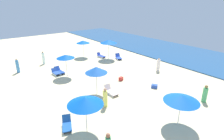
% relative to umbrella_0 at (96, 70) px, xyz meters
% --- Properties ---
extents(ground_plane, '(60.00, 60.00, 0.00)m').
position_rel_umbrella_0_xyz_m(ground_plane, '(-2.80, -6.70, -2.32)').
color(ground_plane, beige).
extents(ocean, '(60.00, 11.02, 0.12)m').
position_rel_umbrella_0_xyz_m(ocean, '(-2.80, 17.79, -2.26)').
color(ocean, '#295687').
rests_on(ocean, ground_plane).
extents(umbrella_0, '(1.97, 1.97, 2.60)m').
position_rel_umbrella_0_xyz_m(umbrella_0, '(0.00, 0.00, 0.00)').
color(umbrella_0, silver).
rests_on(umbrella_0, ground_plane).
extents(lounge_chair_0_0, '(1.49, 0.68, 0.72)m').
position_rel_umbrella_0_xyz_m(lounge_chair_0_0, '(0.79, 0.99, -2.09)').
color(lounge_chair_0_0, silver).
rests_on(lounge_chair_0_0, ground_plane).
extents(umbrella_1, '(1.97, 1.97, 2.46)m').
position_rel_umbrella_0_xyz_m(umbrella_1, '(-10.89, 4.82, -0.06)').
color(umbrella_1, silver).
rests_on(umbrella_1, ground_plane).
extents(umbrella_2, '(2.35, 2.35, 2.72)m').
position_rel_umbrella_0_xyz_m(umbrella_2, '(-7.87, 7.20, 0.18)').
color(umbrella_2, silver).
rests_on(umbrella_2, ground_plane).
extents(lounge_chair_2_0, '(1.49, 1.11, 0.72)m').
position_rel_umbrella_0_xyz_m(lounge_chair_2_0, '(-6.84, 8.19, -2.07)').
color(lounge_chair_2_0, silver).
rests_on(lounge_chair_2_0, ground_plane).
extents(lounge_chair_2_1, '(1.47, 0.73, 0.65)m').
position_rel_umbrella_0_xyz_m(lounge_chair_2_1, '(-9.08, 6.67, -2.09)').
color(lounge_chair_2_1, silver).
rests_on(lounge_chair_2_1, ground_plane).
extents(umbrella_3, '(2.27, 2.27, 2.52)m').
position_rel_umbrella_0_xyz_m(umbrella_3, '(3.93, -3.36, -0.05)').
color(umbrella_3, silver).
rests_on(umbrella_3, ground_plane).
extents(lounge_chair_3_0, '(1.40, 1.04, 0.72)m').
position_rel_umbrella_0_xyz_m(lounge_chair_3_0, '(2.82, -4.24, -2.08)').
color(lounge_chair_3_0, silver).
rests_on(lounge_chair_3_0, ground_plane).
extents(umbrella_4, '(2.34, 2.34, 2.26)m').
position_rel_umbrella_0_xyz_m(umbrella_4, '(7.12, 1.98, -0.29)').
color(umbrella_4, silver).
rests_on(umbrella_4, ground_plane).
extents(umbrella_5, '(1.95, 1.95, 2.50)m').
position_rel_umbrella_0_xyz_m(umbrella_5, '(-5.46, -0.39, -0.02)').
color(umbrella_5, silver).
rests_on(umbrella_5, ground_plane).
extents(lounge_chair_5_0, '(1.31, 0.75, 0.68)m').
position_rel_umbrella_0_xyz_m(lounge_chair_5_0, '(-6.64, -1.20, -2.06)').
color(lounge_chair_5_0, silver).
rests_on(lounge_chair_5_0, ground_plane).
extents(lounge_chair_5_1, '(1.50, 0.81, 0.74)m').
position_rel_umbrella_0_xyz_m(lounge_chair_5_1, '(-6.78, -0.74, -2.07)').
color(lounge_chair_5_1, silver).
rests_on(lounge_chair_5_1, ground_plane).
extents(beachgoer_0, '(0.53, 0.53, 1.52)m').
position_rel_umbrella_0_xyz_m(beachgoer_0, '(6.69, 6.33, -1.62)').
color(beachgoer_0, '#4BAE6B').
rests_on(beachgoer_0, ground_plane).
extents(beachgoer_1, '(0.50, 0.50, 1.62)m').
position_rel_umbrella_0_xyz_m(beachgoer_1, '(2.22, -0.66, -1.57)').
color(beachgoer_1, '#EEED6B').
rests_on(beachgoer_1, ground_plane).
extents(beachgoer_2, '(0.49, 0.49, 1.71)m').
position_rel_umbrella_0_xyz_m(beachgoer_2, '(-11.25, -1.01, -1.52)').
color(beachgoer_2, white).
rests_on(beachgoer_2, ground_plane).
extents(beachgoer_3, '(0.52, 0.52, 1.60)m').
position_rel_umbrella_0_xyz_m(beachgoer_3, '(-0.28, 8.93, -1.59)').
color(beachgoer_3, white).
rests_on(beachgoer_3, ground_plane).
extents(beachgoer_4, '(0.39, 0.39, 1.69)m').
position_rel_umbrella_0_xyz_m(beachgoer_4, '(-10.01, -4.43, -1.54)').
color(beachgoer_4, '#448AC6').
rests_on(beachgoer_4, ground_plane).
extents(cooler_box_0, '(0.68, 0.63, 0.34)m').
position_rel_umbrella_0_xyz_m(cooler_box_0, '(2.44, 5.07, -2.15)').
color(cooler_box_0, blue).
rests_on(cooler_box_0, ground_plane).
extents(cooler_box_1, '(0.42, 0.51, 0.37)m').
position_rel_umbrella_0_xyz_m(cooler_box_1, '(-0.89, 3.63, -2.14)').
color(cooler_box_1, red).
rests_on(cooler_box_1, ground_plane).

